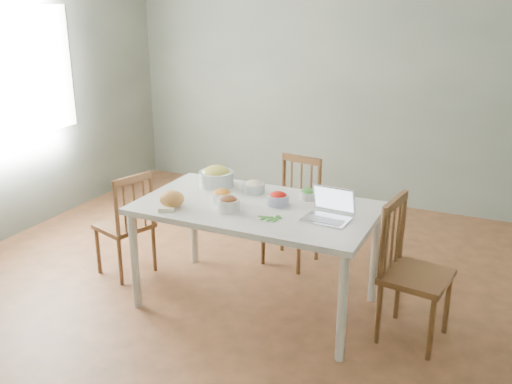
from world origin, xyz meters
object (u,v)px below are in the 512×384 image
at_px(chair_right, 417,273).
at_px(bread_boule, 172,199).
at_px(chair_far, 291,213).
at_px(bowl_squash, 216,176).
at_px(laptop, 326,206).
at_px(chair_left, 124,223).
at_px(dining_table, 256,256).

bearing_deg(chair_right, bread_boule, 108.30).
xyz_separation_m(chair_far, bowl_squash, (-0.43, -0.50, 0.41)).
bearing_deg(bowl_squash, laptop, -18.06).
bearing_deg(chair_far, chair_left, -139.11).
distance_m(dining_table, bowl_squash, 0.71).
height_order(bread_boule, bowl_squash, bowl_squash).
distance_m(chair_far, chair_left, 1.38).
height_order(dining_table, bread_boule, bread_boule).
xyz_separation_m(dining_table, bowl_squash, (-0.46, 0.26, 0.47)).
bearing_deg(dining_table, chair_left, 179.28).
bearing_deg(chair_far, bread_boule, -107.36).
relative_size(dining_table, bread_boule, 9.67).
xyz_separation_m(dining_table, chair_far, (-0.03, 0.76, 0.06)).
distance_m(dining_table, chair_right, 1.14).
xyz_separation_m(dining_table, chair_left, (-1.19, 0.02, 0.05)).
bearing_deg(chair_left, bowl_squash, 126.37).
relative_size(dining_table, bowl_squash, 6.22).
height_order(chair_far, bread_boule, chair_far).
distance_m(chair_left, bowl_squash, 0.88).
relative_size(chair_left, bowl_squash, 3.26).
height_order(chair_far, bowl_squash, bowl_squash).
distance_m(dining_table, chair_left, 1.19).
xyz_separation_m(chair_right, bowl_squash, (-1.60, 0.23, 0.38)).
distance_m(chair_far, chair_right, 1.38).
relative_size(chair_far, laptop, 3.05).
xyz_separation_m(chair_far, bread_boule, (-0.49, -1.03, 0.39)).
height_order(chair_left, bowl_squash, bowl_squash).
bearing_deg(chair_right, laptop, 107.33).
height_order(chair_right, bread_boule, chair_right).
bearing_deg(chair_far, bowl_squash, -122.57).
distance_m(chair_far, laptop, 1.09).
bearing_deg(bowl_squash, chair_left, -161.20).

